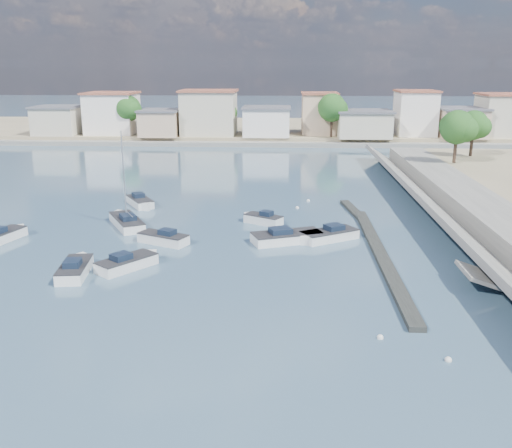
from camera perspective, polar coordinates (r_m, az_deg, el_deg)
The scene contains 16 objects.
ground at distance 73.89m, azimuth 3.28°, elevation 4.39°, with size 400.00×400.00×0.00m, color #314762.
breakwater at distance 47.96m, azimuth 11.75°, elevation -2.01°, with size 2.00×31.02×0.35m.
far_shore_land at distance 125.21m, azimuth 3.15°, elevation 9.39°, with size 160.00×40.00×1.40m, color gray.
far_shore_quay at distance 104.41m, azimuth 3.19°, elevation 7.95°, with size 160.00×2.50×0.80m, color slate.
far_town at distance 110.37m, azimuth 8.88°, elevation 10.59°, with size 113.01×12.80×8.35m.
shore_trees at distance 101.30m, azimuth 8.05°, elevation 10.90°, with size 74.56×38.32×7.92m.
motorboat_a at distance 42.91m, azimuth -17.60°, elevation -4.28°, with size 2.39×5.19×1.48m.
motorboat_b at distance 43.09m, azimuth -12.53°, elevation -3.82°, with size 4.24×4.66×1.48m.
motorboat_c at distance 48.45m, azimuth -9.47°, elevation -1.45°, with size 4.69×3.34×1.48m.
motorboat_d at distance 48.90m, azimuth 7.06°, elevation -1.20°, with size 5.29×4.34×1.48m.
motorboat_e at distance 53.12m, azimuth -23.89°, elevation -1.09°, with size 2.89×4.94×1.48m.
motorboat_f at distance 53.67m, azimuth 0.57°, elevation 0.46°, with size 3.85×3.12×1.48m.
motorboat_g at distance 61.46m, azimuth -11.47°, elevation 2.12°, with size 3.82×4.77×1.48m.
motorboat_h at distance 48.23m, azimuth 3.47°, elevation -1.34°, with size 6.57×4.23×1.48m.
sailboat at distance 54.23m, azimuth -12.87°, elevation 0.26°, with size 4.63×6.22×9.00m.
mooring_buoys at distance 47.69m, azimuth 7.29°, elevation -2.05°, with size 9.80×34.87×0.37m.
Camera 1 is at (-0.63, -32.44, 14.54)m, focal length 40.00 mm.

